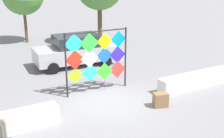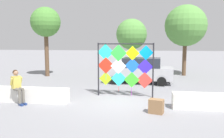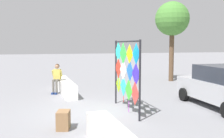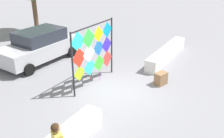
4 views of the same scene
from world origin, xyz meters
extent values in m
plane|color=gray|center=(0.00, 0.00, 0.00)|extent=(120.00, 120.00, 0.00)
cube|color=silver|center=(-4.39, -0.36, 0.32)|extent=(4.37, 0.56, 0.64)
cylinder|color=#232328|center=(-1.20, 1.33, 1.31)|extent=(0.07, 0.07, 2.62)
cylinder|color=#232328|center=(1.46, 1.25, 1.31)|extent=(0.07, 0.07, 2.62)
cylinder|color=#232328|center=(0.13, 1.29, 2.57)|extent=(2.67, 0.14, 0.06)
cube|color=#AFF31C|center=(-0.84, 1.32, 0.86)|extent=(0.66, 0.03, 0.66)
cube|color=#2ED7D9|center=(-0.19, 1.29, 0.88)|extent=(0.78, 0.04, 0.78)
cylinder|color=red|center=(-0.19, 1.30, 0.38)|extent=(0.02, 0.02, 0.23)
cube|color=#40EA30|center=(0.45, 1.26, 0.84)|extent=(0.76, 0.03, 0.76)
cylinder|color=#D316E5|center=(0.45, 1.27, 0.25)|extent=(0.02, 0.02, 0.42)
cube|color=#D93D36|center=(1.07, 1.25, 0.83)|extent=(0.80, 0.04, 0.80)
cube|color=red|center=(-0.82, 1.31, 1.51)|extent=(0.82, 0.04, 0.82)
cylinder|color=#16D3E5|center=(-0.82, 1.32, 0.95)|extent=(0.02, 0.02, 0.31)
cube|color=white|center=(-0.21, 1.29, 1.50)|extent=(0.77, 0.04, 0.77)
cube|color=blue|center=(0.48, 1.29, 1.53)|extent=(0.73, 0.03, 0.73)
cylinder|color=gold|center=(0.48, 1.30, 0.98)|extent=(0.02, 0.02, 0.36)
cube|color=#3522EE|center=(1.08, 1.27, 1.48)|extent=(0.75, 0.03, 0.75)
cylinder|color=#D2E516|center=(1.08, 1.28, 0.92)|extent=(0.02, 0.02, 0.37)
cube|color=#21E1BE|center=(-0.84, 1.31, 2.16)|extent=(0.81, 0.04, 0.81)
cube|color=#2DE439|center=(-0.20, 1.28, 2.12)|extent=(0.81, 0.04, 0.81)
cube|color=#F4F10A|center=(0.47, 1.28, 2.12)|extent=(0.68, 0.03, 0.68)
cube|color=#0687D4|center=(1.12, 1.26, 2.15)|extent=(0.70, 0.03, 0.70)
cylinder|color=#666056|center=(-4.08, -1.00, 0.32)|extent=(0.11, 0.11, 0.64)
cylinder|color=#666056|center=(-4.24, -0.92, 0.67)|extent=(0.37, 0.27, 0.13)
cube|color=navy|center=(-4.03, -1.03, 0.04)|extent=(0.26, 0.20, 0.09)
cylinder|color=#666056|center=(-4.01, -0.85, 0.32)|extent=(0.11, 0.11, 0.64)
cylinder|color=#666056|center=(-4.16, -0.77, 0.67)|extent=(0.37, 0.27, 0.13)
cube|color=navy|center=(-3.95, -0.87, 0.04)|extent=(0.26, 0.20, 0.09)
cube|color=gold|center=(-4.36, -0.76, 0.96)|extent=(0.34, 0.41, 0.52)
sphere|color=#A37556|center=(-4.36, -0.76, 1.36)|extent=(0.22, 0.22, 0.22)
sphere|color=#382314|center=(-4.37, -0.75, 1.37)|extent=(0.22, 0.22, 0.22)
cylinder|color=gold|center=(-4.44, -0.97, 1.01)|extent=(0.19, 0.15, 0.31)
cylinder|color=gold|center=(-4.24, -0.58, 1.01)|extent=(0.19, 0.15, 0.31)
cube|color=#B7B7BC|center=(0.70, 5.16, 0.66)|extent=(4.32, 2.04, 0.75)
cylinder|color=black|center=(-0.79, 4.34, 0.28)|extent=(0.57, 0.25, 0.56)
cylinder|color=black|center=(-0.69, 6.15, 0.28)|extent=(0.57, 0.25, 0.56)
cube|color=olive|center=(1.53, -1.18, 0.27)|extent=(0.61, 0.49, 0.54)
cylinder|color=brown|center=(-6.50, 7.01, 1.74)|extent=(0.31, 0.31, 3.49)
sphere|color=#4C8938|center=(-6.50, 7.01, 4.17)|extent=(2.26, 2.26, 2.26)
sphere|color=#4C8938|center=(-6.70, 7.39, 4.46)|extent=(1.23, 1.23, 1.23)
sphere|color=#4C8938|center=(-6.10, 7.10, 4.40)|extent=(1.30, 1.30, 1.30)
camera|label=1|loc=(-4.95, -9.16, 4.86)|focal=47.46mm
camera|label=2|loc=(1.14, -9.59, 2.67)|focal=36.39mm
camera|label=3|loc=(9.05, -2.06, 2.46)|focal=41.97mm
camera|label=4|loc=(-7.91, -4.52, 5.19)|focal=41.08mm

